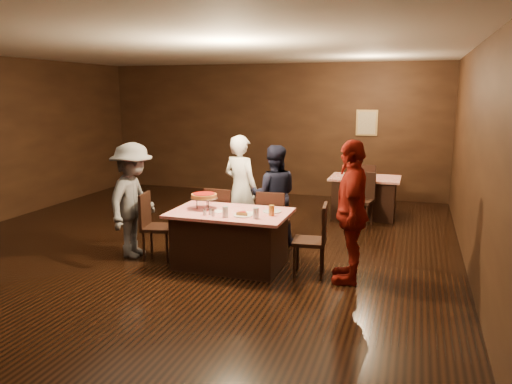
# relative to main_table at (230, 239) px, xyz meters

# --- Properties ---
(room) EXTENTS (10.00, 10.04, 3.02)m
(room) POSITION_rel_main_table_xyz_m (-0.91, 0.09, 1.75)
(room) COLOR black
(room) RESTS_ON ground
(main_table) EXTENTS (1.60, 1.00, 0.77)m
(main_table) POSITION_rel_main_table_xyz_m (0.00, 0.00, 0.00)
(main_table) COLOR red
(main_table) RESTS_ON ground
(back_table) EXTENTS (1.30, 0.90, 0.77)m
(back_table) POSITION_rel_main_table_xyz_m (1.46, 3.40, 0.00)
(back_table) COLOR #AC160B
(back_table) RESTS_ON ground
(chair_far_left) EXTENTS (0.44, 0.44, 0.95)m
(chair_far_left) POSITION_rel_main_table_xyz_m (-0.40, 0.75, 0.09)
(chair_far_left) COLOR black
(chair_far_left) RESTS_ON ground
(chair_far_right) EXTENTS (0.43, 0.43, 0.95)m
(chair_far_right) POSITION_rel_main_table_xyz_m (0.40, 0.75, 0.09)
(chair_far_right) COLOR black
(chair_far_right) RESTS_ON ground
(chair_end_left) EXTENTS (0.49, 0.49, 0.95)m
(chair_end_left) POSITION_rel_main_table_xyz_m (-1.10, 0.00, 0.09)
(chair_end_left) COLOR black
(chair_end_left) RESTS_ON ground
(chair_end_right) EXTENTS (0.46, 0.46, 0.95)m
(chair_end_right) POSITION_rel_main_table_xyz_m (1.10, 0.00, 0.09)
(chair_end_right) COLOR black
(chair_end_right) RESTS_ON ground
(chair_back_near) EXTENTS (0.49, 0.49, 0.95)m
(chair_back_near) POSITION_rel_main_table_xyz_m (1.46, 2.70, 0.09)
(chair_back_near) COLOR black
(chair_back_near) RESTS_ON ground
(chair_back_far) EXTENTS (0.50, 0.50, 0.95)m
(chair_back_far) POSITION_rel_main_table_xyz_m (1.46, 4.00, 0.09)
(chair_back_far) COLOR black
(chair_back_far) RESTS_ON ground
(diner_white_jacket) EXTENTS (0.73, 0.60, 1.71)m
(diner_white_jacket) POSITION_rel_main_table_xyz_m (-0.26, 1.15, 0.47)
(diner_white_jacket) COLOR white
(diner_white_jacket) RESTS_ON ground
(diner_navy_hoodie) EXTENTS (0.90, 0.78, 1.56)m
(diner_navy_hoodie) POSITION_rel_main_table_xyz_m (0.27, 1.21, 0.40)
(diner_navy_hoodie) COLOR black
(diner_navy_hoodie) RESTS_ON ground
(diner_grey_knit) EXTENTS (0.66, 1.10, 1.66)m
(diner_grey_knit) POSITION_rel_main_table_xyz_m (-1.48, -0.02, 0.44)
(diner_grey_knit) COLOR #5B5B60
(diner_grey_knit) RESTS_ON ground
(diner_red_shirt) EXTENTS (0.57, 1.10, 1.80)m
(diner_red_shirt) POSITION_rel_main_table_xyz_m (1.63, -0.05, 0.52)
(diner_red_shirt) COLOR maroon
(diner_red_shirt) RESTS_ON ground
(pizza_stand) EXTENTS (0.38, 0.38, 0.22)m
(pizza_stand) POSITION_rel_main_table_xyz_m (-0.40, 0.05, 0.57)
(pizza_stand) COLOR black
(pizza_stand) RESTS_ON main_table
(plate_with_slice) EXTENTS (0.25, 0.25, 0.06)m
(plate_with_slice) POSITION_rel_main_table_xyz_m (0.25, -0.18, 0.41)
(plate_with_slice) COLOR white
(plate_with_slice) RESTS_ON main_table
(plate_empty) EXTENTS (0.25, 0.25, 0.01)m
(plate_empty) POSITION_rel_main_table_xyz_m (0.55, 0.15, 0.39)
(plate_empty) COLOR white
(plate_empty) RESTS_ON main_table
(glass_front_left) EXTENTS (0.08, 0.08, 0.14)m
(glass_front_left) POSITION_rel_main_table_xyz_m (0.05, -0.30, 0.46)
(glass_front_left) COLOR silver
(glass_front_left) RESTS_ON main_table
(glass_front_right) EXTENTS (0.08, 0.08, 0.14)m
(glass_front_right) POSITION_rel_main_table_xyz_m (0.45, -0.25, 0.46)
(glass_front_right) COLOR silver
(glass_front_right) RESTS_ON main_table
(glass_amber) EXTENTS (0.08, 0.08, 0.14)m
(glass_amber) POSITION_rel_main_table_xyz_m (0.60, -0.05, 0.46)
(glass_amber) COLOR #BF7F26
(glass_amber) RESTS_ON main_table
(condiments) EXTENTS (0.17, 0.10, 0.09)m
(condiments) POSITION_rel_main_table_xyz_m (-0.18, -0.28, 0.43)
(condiments) COLOR silver
(condiments) RESTS_ON main_table
(napkin_center) EXTENTS (0.19, 0.19, 0.01)m
(napkin_center) POSITION_rel_main_table_xyz_m (0.30, 0.00, 0.39)
(napkin_center) COLOR white
(napkin_center) RESTS_ON main_table
(napkin_left) EXTENTS (0.21, 0.21, 0.01)m
(napkin_left) POSITION_rel_main_table_xyz_m (-0.15, -0.05, 0.39)
(napkin_left) COLOR white
(napkin_left) RESTS_ON main_table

